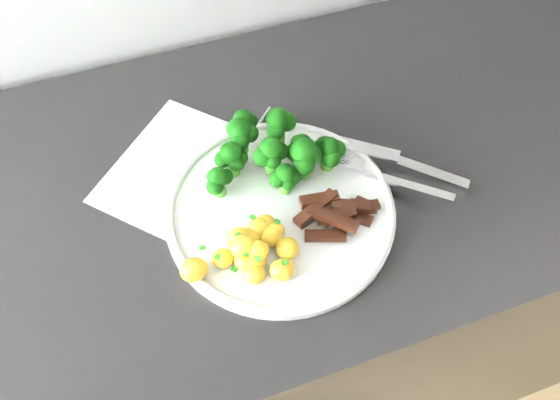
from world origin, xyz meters
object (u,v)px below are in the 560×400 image
Objects in this scene: broccoli at (273,149)px; beef_strips at (336,213)px; knife at (407,165)px; recipe_paper at (219,185)px; fork at (390,178)px; potatoes at (252,249)px; plate at (280,209)px; counter at (250,313)px.

beef_strips is (0.05, -0.10, -0.03)m from broccoli.
broccoli is at bearing 161.58° from knife.
recipe_paper is at bearing 166.77° from knife.
broccoli is at bearing 150.91° from fork.
potatoes is 0.21m from fork.
plate is 0.08m from potatoes.
counter is 15.74× the size of potatoes.
plate is 1.63× the size of knife.
plate is 2.14× the size of fork.
potatoes is at bearing -86.31° from recipe_paper.
broccoli reaches higher than plate.
potatoes reaches higher than recipe_paper.
fork reaches higher than recipe_paper.
recipe_paper is at bearing 158.63° from counter.
fork is at bearing -19.64° from counter.
recipe_paper reaches higher than counter.
potatoes is (-0.07, -0.12, -0.02)m from broccoli.
plate reaches higher than recipe_paper.
broccoli is at bearing 59.70° from potatoes.
potatoes is at bearing -172.25° from beef_strips.
potatoes is at bearing -120.30° from broccoli.
potatoes reaches higher than fork.
broccoli is 1.64× the size of beef_strips.
recipe_paper is at bearing 179.07° from broccoli.
plate is at bearing 176.67° from fork.
fork is at bearing -19.82° from recipe_paper.
knife is (0.24, 0.06, -0.02)m from potatoes.
recipe_paper is 0.12m from potatoes.
broccoli is at bearing -0.93° from recipe_paper.
potatoes reaches higher than plate.
broccoli reaches higher than recipe_paper.
plate is (0.04, -0.06, 0.44)m from counter.
recipe_paper is at bearing 132.59° from plate.
fork is (0.15, -0.01, 0.01)m from plate.
fork is (0.09, 0.03, -0.00)m from beef_strips.
potatoes is 0.25m from knife.
recipe_paper is 1.20× the size of plate.
fork is (0.21, 0.04, -0.01)m from potatoes.
potatoes is 1.04× the size of fork.
beef_strips reaches higher than recipe_paper.
broccoli is 0.19m from knife.
potatoes reaches higher than beef_strips.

